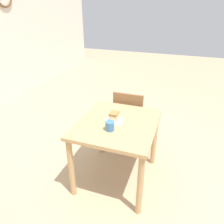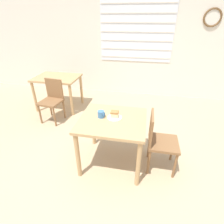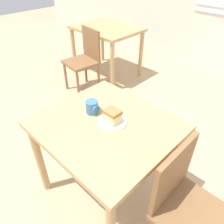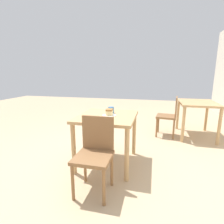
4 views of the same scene
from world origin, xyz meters
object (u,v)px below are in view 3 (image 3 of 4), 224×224
(coffee_mug, at_px, (92,107))
(cake_slice, at_px, (112,116))
(chair_far_corner, at_px, (85,58))
(plate, at_px, (112,122))
(dining_table_near, at_px, (107,136))
(dining_table_far, at_px, (106,35))
(chair_near_window, at_px, (186,205))

(coffee_mug, bearing_deg, cake_slice, 6.24)
(chair_far_corner, relative_size, plate, 4.35)
(cake_slice, bearing_deg, plate, -117.10)
(dining_table_near, xyz_separation_m, dining_table_far, (-1.63, 1.60, 0.01))
(chair_near_window, relative_size, coffee_mug, 8.85)
(chair_far_corner, xyz_separation_m, plate, (1.51, -0.98, 0.28))
(chair_near_window, relative_size, plate, 4.35)
(dining_table_far, relative_size, chair_near_window, 1.13)
(dining_table_near, height_order, dining_table_far, dining_table_far)
(dining_table_far, bearing_deg, coffee_mug, -47.02)
(cake_slice, bearing_deg, coffee_mug, -173.76)
(plate, relative_size, cake_slice, 1.93)
(chair_near_window, distance_m, chair_far_corner, 2.36)
(chair_near_window, distance_m, plate, 0.70)
(coffee_mug, bearing_deg, dining_table_near, -7.02)
(dining_table_near, height_order, cake_slice, cake_slice)
(dining_table_near, height_order, coffee_mug, coffee_mug)
(dining_table_near, height_order, chair_far_corner, chair_far_corner)
(chair_far_corner, bearing_deg, cake_slice, -25.86)
(dining_table_far, relative_size, chair_far_corner, 1.13)
(dining_table_near, bearing_deg, coffee_mug, 172.98)
(chair_near_window, height_order, plate, chair_near_window)
(plate, bearing_deg, chair_near_window, -1.01)
(dining_table_far, height_order, cake_slice, cake_slice)
(cake_slice, bearing_deg, chair_near_window, -1.11)
(dining_table_near, relative_size, dining_table_far, 0.91)
(chair_near_window, bearing_deg, coffee_mug, 90.54)
(dining_table_far, relative_size, plate, 4.91)
(dining_table_near, distance_m, cake_slice, 0.18)
(dining_table_near, bearing_deg, cake_slice, 65.82)
(plate, height_order, coffee_mug, coffee_mug)
(plate, relative_size, coffee_mug, 2.04)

